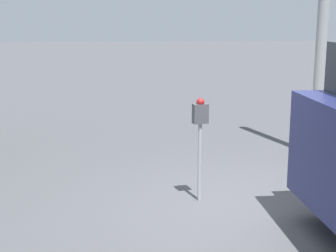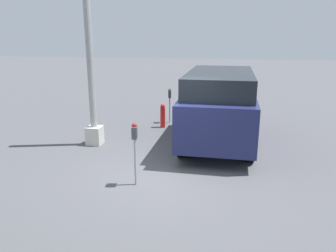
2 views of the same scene
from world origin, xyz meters
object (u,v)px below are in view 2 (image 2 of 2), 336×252
at_px(lamp_post, 91,78).
at_px(fire_hydrant, 163,116).
at_px(parking_meter_near, 135,140).
at_px(parking_meter_far, 170,98).
at_px(parked_van, 219,104).

relative_size(lamp_post, fire_hydrant, 6.29).
height_order(parking_meter_near, parking_meter_far, parking_meter_near).
xyz_separation_m(parking_meter_near, fire_hydrant, (4.71, 0.33, -0.61)).
bearing_deg(lamp_post, parking_meter_far, -31.46).
distance_m(lamp_post, fire_hydrant, 3.19).
xyz_separation_m(parking_meter_far, parked_van, (-2.01, -1.89, 0.23)).
bearing_deg(parking_meter_far, lamp_post, 138.78).
xyz_separation_m(parking_meter_near, parked_van, (3.40, -1.68, 0.15)).
height_order(parking_meter_far, lamp_post, lamp_post).
height_order(lamp_post, parked_van, lamp_post).
relative_size(parking_meter_far, fire_hydrant, 1.51).
xyz_separation_m(parking_meter_far, fire_hydrant, (-0.70, 0.13, -0.53)).
bearing_deg(fire_hydrant, parking_meter_near, -175.99).
distance_m(parking_meter_far, parked_van, 2.77).
distance_m(parking_meter_near, fire_hydrant, 4.77).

